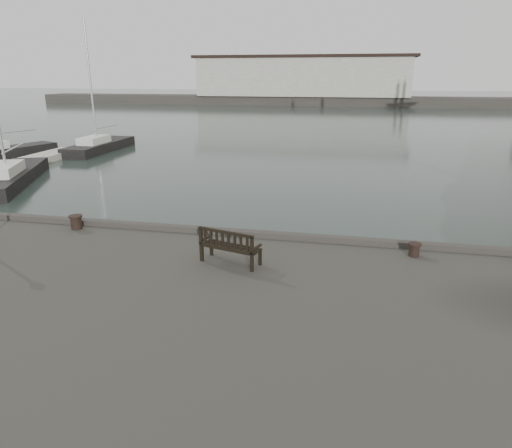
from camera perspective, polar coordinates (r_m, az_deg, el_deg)
The scene contains 7 objects.
ground at distance 15.60m, azimuth -3.78°, elevation -6.51°, with size 400.00×400.00×0.00m, color black.
breakwater at distance 105.99m, azimuth 7.67°, elevation 16.81°, with size 140.00×9.50×12.20m.
bench at distance 12.51m, azimuth -3.25°, elevation -3.60°, with size 1.78×1.01×0.97m.
bollard_left at distance 16.45m, azimuth -21.57°, elevation 0.22°, with size 0.44×0.44×0.47m, color black.
bollard_right at distance 13.77m, azimuth 19.17°, elevation -3.05°, with size 0.37×0.37×0.39m, color black.
yacht_c at distance 32.53m, azimuth -28.32°, elevation 4.89°, with size 6.14×10.04×13.30m.
yacht_d at distance 43.63m, azimuth -18.89°, elevation 8.93°, with size 2.56×9.05×11.41m.
Camera 1 is at (3.92, -13.63, 6.50)m, focal length 32.00 mm.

